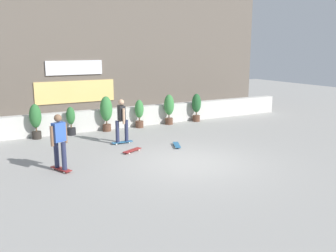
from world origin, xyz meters
TOP-DOWN VIEW (x-y plane):
  - ground_plane at (0.00, 0.00)m, footprint 48.00×48.00m
  - planter_wall at (0.00, 6.00)m, footprint 18.00×0.40m
  - building_backdrop at (-0.00, 10.00)m, footprint 20.00×2.08m
  - potted_plant_0 at (-3.78, 5.55)m, footprint 0.47×0.47m
  - potted_plant_1 at (-2.40, 5.55)m, footprint 0.36×0.36m
  - potted_plant_2 at (-0.86, 5.55)m, footprint 0.53×0.53m
  - potted_plant_3 at (0.70, 5.55)m, footprint 0.40×0.40m
  - potted_plant_4 at (2.23, 5.55)m, footprint 0.48×0.48m
  - potted_plant_5 at (3.76, 5.55)m, footprint 0.45×0.45m
  - skater_far_left at (-1.05, 3.22)m, footprint 0.80×0.56m
  - skater_by_wall_left at (-3.78, 1.11)m, footprint 0.52×0.81m
  - skateboard_near_camera at (0.57, 1.88)m, footprint 0.48×0.82m
  - skateboard_aside at (-1.16, 1.98)m, footprint 0.80×0.54m

SIDE VIEW (x-z plane):
  - ground_plane at x=0.00m, z-range 0.00..0.00m
  - skateboard_near_camera at x=0.57m, z-range 0.02..0.10m
  - skateboard_aside at x=-1.16m, z-range 0.02..0.10m
  - planter_wall at x=0.00m, z-range 0.00..0.90m
  - potted_plant_1 at x=-2.40m, z-range 0.03..1.22m
  - potted_plant_3 at x=0.70m, z-range 0.06..1.34m
  - potted_plant_5 at x=3.76m, z-range 0.09..1.46m
  - potted_plant_0 at x=-3.78m, z-range 0.10..1.50m
  - potted_plant_4 at x=2.23m, z-range 0.11..1.53m
  - potted_plant_2 at x=-0.86m, z-range 0.13..1.65m
  - skater_far_left at x=-1.05m, z-range 0.09..1.79m
  - skater_by_wall_left at x=-3.78m, z-range 0.09..1.79m
  - building_backdrop at x=0.00m, z-range 0.00..6.50m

